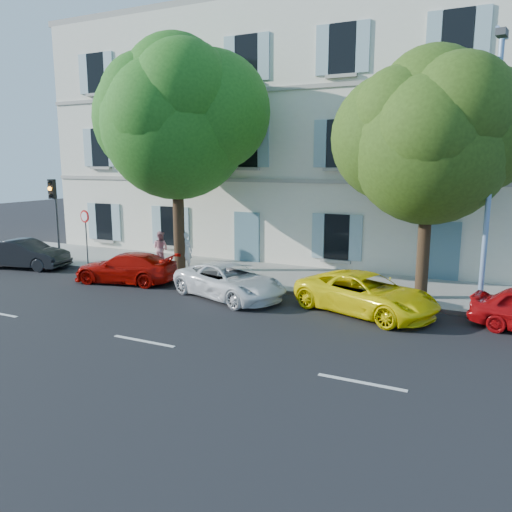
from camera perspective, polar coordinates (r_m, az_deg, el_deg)
The scene contains 15 objects.
ground at distance 17.29m, azimuth -4.44°, elevation -5.53°, with size 90.00×90.00×0.00m, color black.
sidewalk at distance 21.12m, azimuth 1.62°, elevation -2.32°, with size 36.00×4.50×0.15m, color #A09E96.
kerb at distance 19.21m, azimuth -1.03°, elevation -3.61°, with size 36.00×0.16×0.16m, color #9E998E.
building at distance 25.96m, azimuth 7.02°, elevation 13.20°, with size 28.00×7.00×12.00m, color silver.
car_dark_sedan at distance 25.29m, azimuth -24.87°, elevation 0.21°, with size 1.40×4.03×1.33m, color black.
car_red_coupe at distance 20.87m, azimuth -14.63°, elevation -1.31°, with size 1.71×4.22×1.22m, color #B00B05.
car_white_coupe at distance 17.95m, azimuth -3.06°, elevation -2.88°, with size 2.05×4.45×1.24m, color white.
car_yellow_supercar at distance 16.48m, azimuth 12.44°, elevation -4.23°, with size 2.16×4.69×1.30m, color #FFE70A.
tree_left at distance 21.81m, azimuth -9.13°, elevation 14.47°, with size 6.18×6.18×9.58m.
tree_right at distance 17.87m, azimuth 19.25°, elevation 11.78°, with size 5.26×5.26×8.10m.
traffic_light at distance 25.50m, azimuth -22.10°, elevation 5.72°, with size 0.33×0.44×3.89m.
road_sign at distance 24.26m, azimuth -18.92°, elevation 3.34°, with size 0.58×0.13×2.52m.
street_lamp at distance 16.83m, azimuth 25.33°, elevation 9.70°, with size 0.35×1.77×8.25m.
pedestrian_a at distance 22.15m, azimuth -8.02°, elevation 0.60°, with size 0.61×0.40×1.68m, color white.
pedestrian_b at distance 23.23m, azimuth -10.86°, elevation 0.86°, with size 0.77×0.60×1.58m, color #CE838D.
Camera 1 is at (8.37, -14.35, 4.81)m, focal length 35.00 mm.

